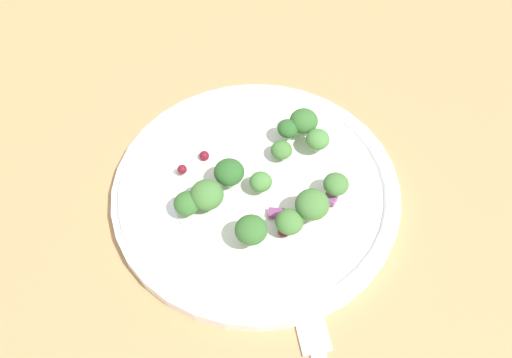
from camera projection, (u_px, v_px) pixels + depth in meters
ground_plane at (282, 195)px, 57.03cm from camera, size 180.00×180.00×2.00cm
plate at (256, 191)px, 55.04cm from camera, size 26.04×26.04×1.70cm
dressing_pool at (256, 188)px, 54.68cm from camera, size 15.10×15.10×0.20cm
broccoli_floret_0 at (319, 141)px, 55.47cm from camera, size 2.19×2.19×2.22cm
broccoli_floret_1 at (207, 195)px, 52.00cm from camera, size 2.92×2.92×2.96cm
broccoli_floret_2 at (312, 205)px, 50.86cm from camera, size 2.91×2.91×2.94cm
broccoli_floret_3 at (281, 150)px, 55.68cm from camera, size 1.97×1.97×2.00cm
broccoli_floret_4 at (251, 230)px, 49.56cm from camera, size 2.71×2.71×2.74cm
broccoli_floret_5 at (336, 185)px, 52.60cm from camera, size 2.23×2.23×2.26cm
broccoli_floret_6 at (229, 173)px, 53.21cm from camera, size 2.68×2.68×2.71cm
broccoli_floret_7 at (288, 129)px, 56.25cm from camera, size 1.96×1.96×1.99cm
broccoli_floret_8 at (261, 182)px, 53.24cm from camera, size 1.99×1.99×2.01cm
broccoli_floret_9 at (187, 204)px, 51.91cm from camera, size 2.29×2.29×2.32cm
broccoli_floret_10 at (289, 222)px, 50.67cm from camera, size 2.38×2.38×2.41cm
broccoli_floret_11 at (304, 121)px, 56.57cm from camera, size 2.66×2.66×2.69cm
cranberry_0 at (301, 198)px, 53.23cm from camera, size 0.79×0.79×0.79cm
cranberry_1 at (182, 169)px, 54.87cm from camera, size 0.87×0.87×0.87cm
cranberry_2 at (284, 231)px, 51.48cm from camera, size 1.00×1.00×1.00cm
cranberry_3 at (204, 156)px, 56.23cm from camera, size 0.94×0.94×0.94cm
onion_bit_0 at (276, 213)px, 52.53cm from camera, size 1.62×1.55×0.42cm
onion_bit_1 at (330, 199)px, 53.28cm from camera, size 1.29×1.10×0.59cm
onion_bit_2 at (231, 177)px, 54.68cm from camera, size 1.27×0.99×0.59cm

